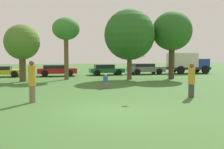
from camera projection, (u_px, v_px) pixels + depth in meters
ground_plane at (108, 112)px, 10.26m from camera, size 120.00×120.00×0.00m
person_thrower at (32, 81)px, 12.17m from camera, size 0.34×0.34×1.98m
person_catcher at (191, 80)px, 13.68m from camera, size 0.36×0.36×1.81m
frisbee at (142, 56)px, 13.19m from camera, size 0.29×0.29×0.04m
bystander_sitting at (105, 82)px, 17.49m from camera, size 0.41×0.34×1.00m
tree_1 at (22, 43)px, 21.77m from camera, size 2.94×2.94×4.80m
tree_2 at (66, 30)px, 23.56m from camera, size 2.47×2.47×5.65m
tree_3 at (130, 35)px, 23.70m from camera, size 4.62×4.62×6.40m
tree_4 at (172, 32)px, 24.44m from camera, size 3.72×3.72×6.31m
parked_car_yellow at (2, 71)px, 26.81m from camera, size 3.97×1.96×1.11m
parked_car_red at (57, 70)px, 27.82m from camera, size 4.11×1.94×1.20m
parked_car_green at (106, 69)px, 29.52m from camera, size 3.93×2.07×1.20m
parked_car_grey at (145, 68)px, 30.63m from camera, size 4.31×2.11×1.26m
delivery_truck_blue at (186, 62)px, 32.05m from camera, size 5.28×2.46×2.51m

